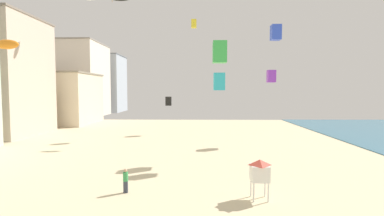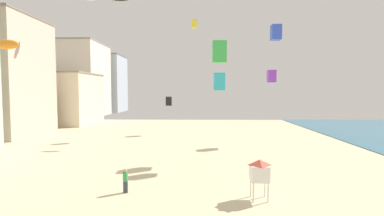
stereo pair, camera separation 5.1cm
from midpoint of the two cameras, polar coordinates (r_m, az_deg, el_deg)
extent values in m
cube|color=#C6B29E|center=(52.82, -34.13, 5.17)|extent=(11.21, 12.57, 17.86)
cube|color=beige|center=(66.04, -26.27, 1.64)|extent=(17.07, 13.73, 10.17)
cube|color=gray|center=(66.11, -26.39, 6.17)|extent=(17.41, 14.00, 0.30)
cube|color=silver|center=(81.04, -20.98, 5.21)|extent=(10.05, 15.70, 19.07)
cube|color=gray|center=(81.93, -21.14, 11.99)|extent=(10.25, 16.02, 0.30)
cube|color=#ADB7C1|center=(96.03, -17.38, 4.60)|extent=(12.65, 12.68, 17.75)
cube|color=slate|center=(96.63, -17.48, 9.95)|extent=(12.91, 12.93, 0.30)
cube|color=#383D4C|center=(20.32, -13.13, -15.16)|extent=(0.28, 0.18, 0.80)
cylinder|color=#389951|center=(20.10, -13.16, -13.27)|extent=(0.34, 0.34, 0.60)
sphere|color=tan|center=(19.99, -13.17, -12.12)|extent=(0.24, 0.24, 0.24)
cylinder|color=white|center=(18.63, 12.32, -16.26)|extent=(0.10, 0.10, 1.20)
cylinder|color=white|center=(18.82, 15.12, -16.09)|extent=(0.10, 0.10, 1.20)
cylinder|color=white|center=(19.46, 11.79, -15.37)|extent=(0.10, 0.10, 1.20)
cylinder|color=white|center=(19.64, 14.46, -15.23)|extent=(0.10, 0.10, 1.20)
cube|color=white|center=(18.80, 13.47, -12.56)|extent=(1.10, 1.10, 1.00)
pyramid|color=#D14C3D|center=(18.62, 13.51, -10.57)|extent=(1.10, 1.10, 0.35)
cube|color=purple|center=(38.82, 15.73, 6.16)|extent=(1.02, 1.02, 1.61)
cube|color=blue|center=(31.23, 16.56, 14.34)|extent=(0.97, 0.97, 1.53)
ellipsoid|color=orange|center=(24.77, -33.12, 10.64)|extent=(1.77, 0.49, 0.69)
cube|color=#2DB7CC|center=(28.51, 5.55, 5.30)|extent=(1.10, 1.10, 1.73)
cube|color=yellow|center=(47.07, 0.47, 16.58)|extent=(0.83, 0.83, 1.31)
cube|color=black|center=(45.09, -4.65, 1.39)|extent=(0.90, 0.90, 1.42)
cube|color=green|center=(16.39, 5.61, 11.12)|extent=(0.77, 0.77, 1.21)
camera|label=1|loc=(0.03, -89.94, 0.00)|focal=26.55mm
camera|label=2|loc=(0.03, 90.06, 0.00)|focal=26.55mm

